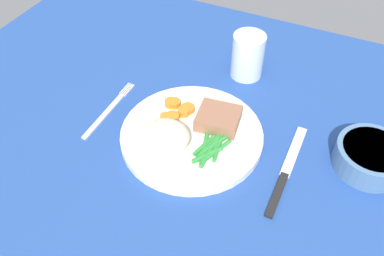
{
  "coord_description": "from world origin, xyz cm",
  "views": [
    {
      "loc": [
        17.58,
        -44.64,
        55.73
      ],
      "look_at": [
        -3.33,
        0.12,
        4.6
      ],
      "focal_mm": 38.19,
      "sensor_mm": 36.0,
      "label": 1
    }
  ],
  "objects_px": {
    "fork": "(109,110)",
    "water_glass": "(247,58)",
    "meat_portion": "(219,118)",
    "knife": "(286,171)",
    "dinner_plate": "(192,135)",
    "salad_bowl": "(371,156)"
  },
  "relations": [
    {
      "from": "fork",
      "to": "dinner_plate",
      "type": "bearing_deg",
      "value": -3.51
    },
    {
      "from": "dinner_plate",
      "to": "knife",
      "type": "xyz_separation_m",
      "value": [
        0.17,
        -0.0,
        -0.01
      ]
    },
    {
      "from": "meat_portion",
      "to": "knife",
      "type": "xyz_separation_m",
      "value": [
        0.14,
        -0.04,
        -0.03
      ]
    },
    {
      "from": "water_glass",
      "to": "salad_bowl",
      "type": "xyz_separation_m",
      "value": [
        0.27,
        -0.15,
        -0.02
      ]
    },
    {
      "from": "meat_portion",
      "to": "salad_bowl",
      "type": "relative_size",
      "value": 0.64
    },
    {
      "from": "meat_portion",
      "to": "water_glass",
      "type": "height_order",
      "value": "water_glass"
    },
    {
      "from": "knife",
      "to": "meat_portion",
      "type": "bearing_deg",
      "value": 166.08
    },
    {
      "from": "knife",
      "to": "fork",
      "type": "bearing_deg",
      "value": -177.02
    },
    {
      "from": "knife",
      "to": "dinner_plate",
      "type": "bearing_deg",
      "value": -177.92
    },
    {
      "from": "water_glass",
      "to": "salad_bowl",
      "type": "bearing_deg",
      "value": -28.6
    },
    {
      "from": "salad_bowl",
      "to": "meat_portion",
      "type": "bearing_deg",
      "value": -173.76
    },
    {
      "from": "fork",
      "to": "knife",
      "type": "xyz_separation_m",
      "value": [
        0.35,
        -0.0,
        -0.0
      ]
    },
    {
      "from": "fork",
      "to": "water_glass",
      "type": "relative_size",
      "value": 1.78
    },
    {
      "from": "meat_portion",
      "to": "knife",
      "type": "relative_size",
      "value": 0.36
    },
    {
      "from": "dinner_plate",
      "to": "water_glass",
      "type": "xyz_separation_m",
      "value": [
        0.02,
        0.21,
        0.03
      ]
    },
    {
      "from": "meat_portion",
      "to": "salad_bowl",
      "type": "xyz_separation_m",
      "value": [
        0.26,
        0.03,
        -0.0
      ]
    },
    {
      "from": "fork",
      "to": "knife",
      "type": "distance_m",
      "value": 0.35
    },
    {
      "from": "fork",
      "to": "salad_bowl",
      "type": "distance_m",
      "value": 0.47
    },
    {
      "from": "meat_portion",
      "to": "water_glass",
      "type": "bearing_deg",
      "value": 93.12
    },
    {
      "from": "fork",
      "to": "salad_bowl",
      "type": "relative_size",
      "value": 1.43
    },
    {
      "from": "dinner_plate",
      "to": "water_glass",
      "type": "relative_size",
      "value": 2.7
    },
    {
      "from": "meat_portion",
      "to": "dinner_plate",
      "type": "bearing_deg",
      "value": -130.6
    }
  ]
}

